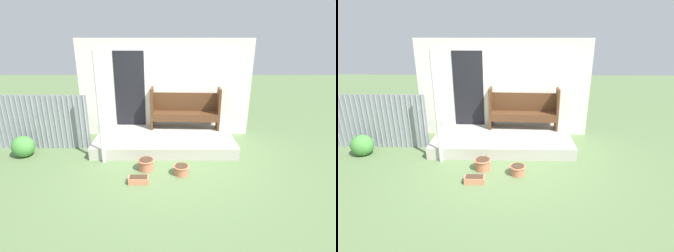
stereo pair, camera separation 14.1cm
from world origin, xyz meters
The scene contains 10 objects.
ground_plane centered at (0.00, 0.00, 0.00)m, with size 24.00×24.00×0.00m, color #5B7547.
porch_slab centered at (-0.09, 0.81, 0.14)m, with size 3.41×1.62×0.28m.
house_wall centered at (-0.13, 1.65, 1.30)m, with size 4.61×0.08×2.60m.
fence_corrugated centered at (-3.35, 0.68, 0.68)m, with size 2.82×0.05×1.36m.
support_post centered at (-1.45, -0.06, 1.22)m, with size 0.07×0.07×2.44m.
bench centered at (0.45, 1.38, 0.83)m, with size 1.82×0.48×1.10m.
flower_pot_left centered at (-0.47, -0.40, 0.13)m, with size 0.35×0.35×0.24m.
flower_pot_middle centered at (0.27, -0.59, 0.11)m, with size 0.33×0.33×0.20m.
planter_box_rect centered at (-0.58, -0.92, 0.07)m, with size 0.39×0.18×0.14m.
shrub_by_fence centered at (-3.36, 0.22, 0.25)m, with size 0.52×0.47×0.50m.
Camera 1 is at (-0.01, -5.30, 2.79)m, focal length 28.00 mm.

